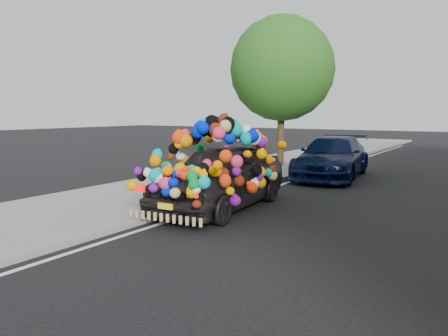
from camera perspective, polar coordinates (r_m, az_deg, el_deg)
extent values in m
plane|color=black|center=(8.12, 2.51, -9.25)|extent=(100.00, 100.00, 0.00)
cube|color=gray|center=(10.86, -17.55, -5.00)|extent=(4.00, 60.00, 0.12)
cube|color=gray|center=(9.46, -9.94, -6.54)|extent=(0.15, 60.00, 0.13)
cylinder|color=#332114|center=(17.99, 7.42, 4.25)|extent=(0.28, 0.28, 2.73)
sphere|color=#1A5316|center=(18.04, 7.56, 12.74)|extent=(4.20, 4.20, 4.20)
imported|color=black|center=(10.54, -0.41, -1.05)|extent=(2.24, 4.72, 1.56)
cube|color=red|center=(8.97, -10.93, -2.65)|extent=(0.22, 0.08, 0.14)
cube|color=red|center=(8.26, -4.12, -3.40)|extent=(0.22, 0.08, 0.14)
cube|color=yellow|center=(8.65, -7.67, -4.98)|extent=(0.34, 0.07, 0.12)
imported|color=black|center=(15.91, 13.93, 1.38)|extent=(2.63, 5.19, 1.44)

